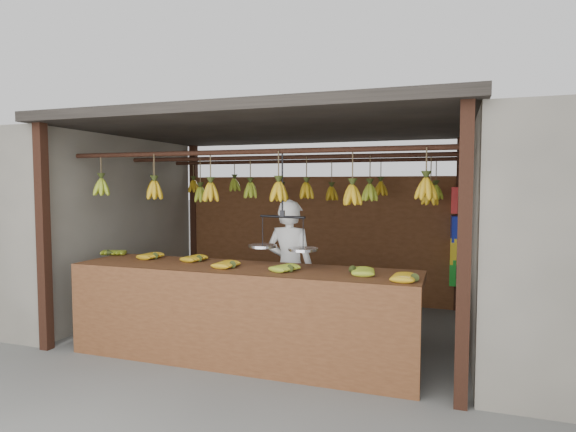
% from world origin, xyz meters
% --- Properties ---
extents(ground, '(80.00, 80.00, 0.00)m').
position_xyz_m(ground, '(0.00, 0.00, 0.00)').
color(ground, '#5B5B57').
extents(stall, '(4.30, 3.30, 2.40)m').
position_xyz_m(stall, '(0.00, 0.33, 1.97)').
color(stall, black).
rests_on(stall, ground).
extents(neighbor_left, '(3.00, 3.00, 2.30)m').
position_xyz_m(neighbor_left, '(-3.60, 0.00, 1.15)').
color(neighbor_left, slate).
rests_on(neighbor_left, ground).
extents(counter, '(3.52, 0.77, 0.96)m').
position_xyz_m(counter, '(0.02, -1.23, 0.70)').
color(counter, brown).
rests_on(counter, ground).
extents(hanging_bananas, '(3.60, 2.25, 0.40)m').
position_xyz_m(hanging_bananas, '(0.00, -0.00, 1.62)').
color(hanging_bananas, '#92A523').
rests_on(hanging_bananas, ground).
extents(balance_scale, '(0.71, 0.37, 0.93)m').
position_xyz_m(balance_scale, '(0.39, -1.00, 1.14)').
color(balance_scale, black).
rests_on(balance_scale, ground).
extents(vendor, '(0.59, 0.43, 1.52)m').
position_xyz_m(vendor, '(0.22, -0.29, 0.76)').
color(vendor, white).
rests_on(vendor, ground).
extents(bag_bundles, '(0.08, 0.26, 1.28)m').
position_xyz_m(bag_bundles, '(1.94, 1.35, 0.99)').
color(bag_bundles, red).
rests_on(bag_bundles, ground).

